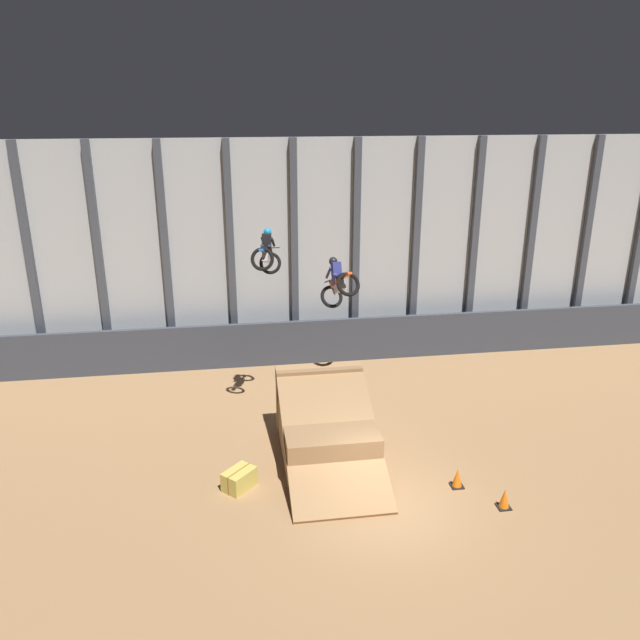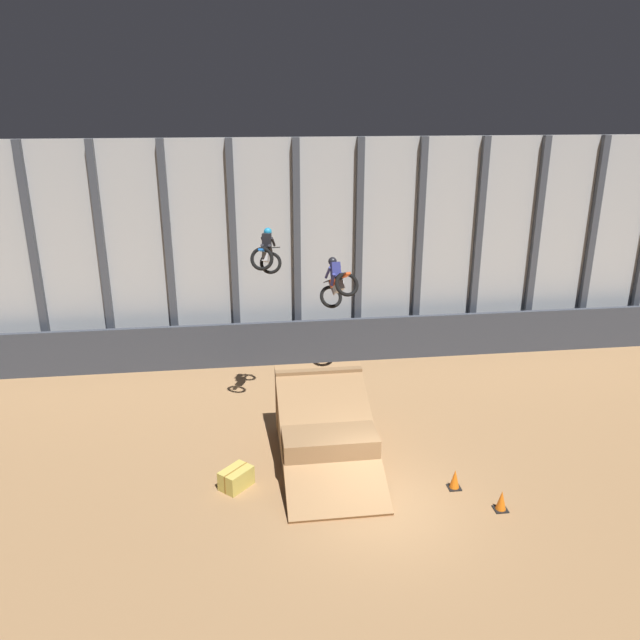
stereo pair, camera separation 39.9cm
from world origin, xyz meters
name	(u,v)px [view 2 (the right image)]	position (x,y,z in m)	size (l,w,h in m)	color
ground_plane	(383,506)	(0.00, 0.00, 0.00)	(60.00, 60.00, 0.00)	#9E754C
arena_back_wall	(327,251)	(0.00, 10.86, 4.51)	(32.00, 0.40, 9.02)	#ADB2B7
lower_barrier	(330,341)	(0.00, 9.96, 0.93)	(31.36, 0.20, 1.85)	#383D47
dirt_ramp	(324,428)	(-1.21, 2.97, 0.81)	(2.79, 5.12, 2.41)	#966F48
rider_bike_left_air	(267,254)	(-2.71, 5.62, 5.74)	(1.12, 1.80, 1.64)	black
rider_bike_right_air	(337,283)	(-0.68, 3.94, 5.16)	(1.11, 1.80, 1.68)	black
traffic_cone_near_ramp	(501,501)	(3.09, -0.56, 0.28)	(0.36, 0.36, 0.58)	black
traffic_cone_arena_edge	(455,479)	(2.18, 0.56, 0.28)	(0.36, 0.36, 0.58)	black
hay_bale_trackside	(236,478)	(-3.93, 1.42, 0.28)	(1.06, 1.06, 0.57)	#CCB751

